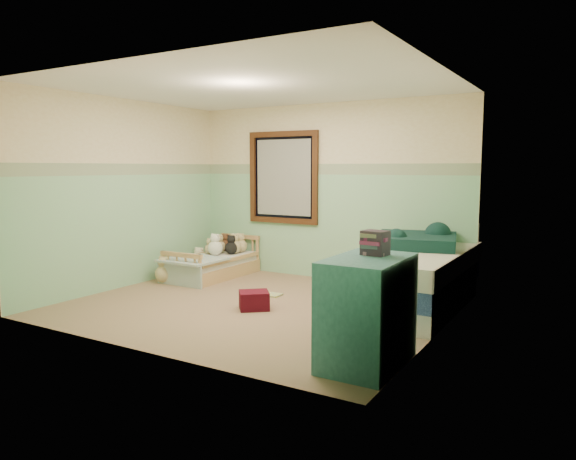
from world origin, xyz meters
The scene contains 31 objects.
floor centered at (0.00, 0.00, -0.01)m, with size 4.20×3.60×0.02m, color #896F57.
ceiling centered at (0.00, 0.00, 2.51)m, with size 4.20×3.60×0.02m, color white.
wall_back centered at (0.00, 1.80, 1.25)m, with size 4.20×0.04×2.50m, color beige.
wall_front centered at (0.00, -1.80, 1.25)m, with size 4.20×0.04×2.50m, color beige.
wall_left centered at (-2.10, 0.00, 1.25)m, with size 0.04×3.60×2.50m, color beige.
wall_right centered at (2.10, 0.00, 1.25)m, with size 0.04×3.60×2.50m, color beige.
wainscot_mint centered at (0.00, 1.79, 0.75)m, with size 4.20×0.01×1.50m, color #92C9A0.
border_strip centered at (0.00, 1.79, 1.57)m, with size 4.20×0.01×0.15m, color #5D825D.
window_frame centered at (-0.70, 1.76, 1.45)m, with size 1.16×0.06×1.36m, color #382111.
window_blinds centered at (-0.70, 1.77, 1.45)m, with size 0.92×0.01×1.12m, color #B3B2AB.
toddler_bed_frame centered at (-1.48, 1.05, 0.09)m, with size 0.71×1.43×0.18m, color #9B6C4C.
toddler_mattress centered at (-1.48, 1.05, 0.24)m, with size 0.65×1.37×0.12m, color silver.
patchwork_quilt centered at (-1.48, 0.61, 0.32)m, with size 0.78×0.71×0.03m, color #6BA5D5.
plush_bed_brown centered at (-1.63, 1.55, 0.39)m, with size 0.18×0.18×0.18m, color brown.
plush_bed_white centered at (-1.43, 1.55, 0.40)m, with size 0.19×0.19×0.19m, color white.
plush_bed_tan centered at (-1.58, 1.33, 0.40)m, with size 0.19×0.19×0.19m, color #D1BB85.
plush_bed_dark centered at (-1.35, 1.33, 0.40)m, with size 0.20×0.20×0.20m, color black.
plush_floor_cream centered at (-1.95, 1.30, 0.12)m, with size 0.25×0.25×0.25m, color #F9ECC7.
plush_floor_tan centered at (-1.79, 0.36, 0.13)m, with size 0.26×0.26×0.26m, color #D1BB85.
twin_bed_frame centered at (1.55, 0.88, 0.11)m, with size 1.09×2.19×0.22m, color white.
twin_boxspring centered at (1.55, 0.88, 0.33)m, with size 1.09×2.19×0.22m, color navy.
twin_mattress centered at (1.55, 0.88, 0.55)m, with size 1.14×2.23×0.22m, color beige.
teal_blanket centered at (1.50, 1.18, 0.73)m, with size 0.93×0.99×0.14m, color black.
dresser centered at (1.81, -1.09, 0.44)m, with size 0.55×0.88×0.88m, color #306368.
book_stack centered at (1.81, -0.94, 0.98)m, with size 0.20×0.16×0.20m, color #4B2B29.
red_pillow centered at (0.07, -0.15, 0.10)m, with size 0.33×0.29×0.20m, color maroon.
floor_book centered at (-0.11, 0.49, 0.01)m, with size 0.24×0.19×0.02m, color yellow.
extra_plush_0 centered at (-1.34, 1.55, 0.40)m, with size 0.20×0.20×0.20m, color #D1BB85.
extra_plush_1 centered at (-1.34, 1.39, 0.41)m, with size 0.21×0.21×0.21m, color #D1BB85.
extra_plush_2 centered at (-1.64, 1.19, 0.38)m, with size 0.16×0.16×0.16m, color #D1BB85.
extra_plush_3 centered at (-1.49, 1.13, 0.41)m, with size 0.22×0.22×0.22m, color white.
Camera 1 is at (3.39, -5.02, 1.60)m, focal length 33.16 mm.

